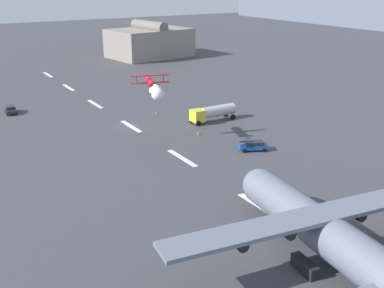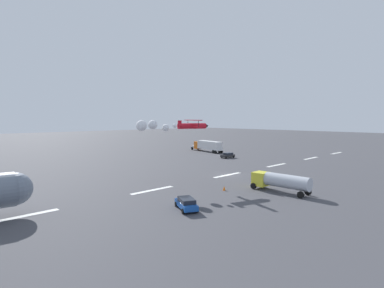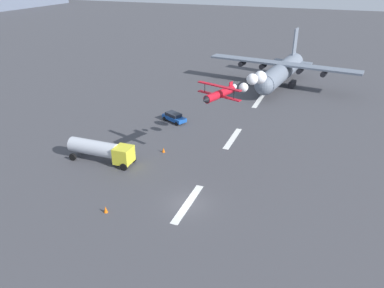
% 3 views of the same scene
% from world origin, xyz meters
% --- Properties ---
extents(ground_plane, '(440.00, 440.00, 0.00)m').
position_xyz_m(ground_plane, '(0.00, 0.00, 0.00)').
color(ground_plane, '#424247').
rests_on(ground_plane, ground).
extents(runway_stripe_0, '(8.00, 0.90, 0.01)m').
position_xyz_m(runway_stripe_0, '(-56.06, 0.00, 0.01)').
color(runway_stripe_0, white).
rests_on(runway_stripe_0, ground).
extents(runway_stripe_1, '(8.00, 0.90, 0.01)m').
position_xyz_m(runway_stripe_1, '(-37.37, 0.00, 0.01)').
color(runway_stripe_1, white).
rests_on(runway_stripe_1, ground).
extents(runway_stripe_2, '(8.00, 0.90, 0.01)m').
position_xyz_m(runway_stripe_2, '(-18.69, 0.00, 0.01)').
color(runway_stripe_2, white).
rests_on(runway_stripe_2, ground).
extents(runway_stripe_3, '(8.00, 0.90, 0.01)m').
position_xyz_m(runway_stripe_3, '(0.00, 0.00, 0.01)').
color(runway_stripe_3, white).
rests_on(runway_stripe_3, ground).
extents(runway_stripe_4, '(8.00, 0.90, 0.01)m').
position_xyz_m(runway_stripe_4, '(18.69, 0.00, 0.01)').
color(runway_stripe_4, white).
rests_on(runway_stripe_4, ground).
extents(runway_stripe_5, '(8.00, 0.90, 0.01)m').
position_xyz_m(runway_stripe_5, '(37.37, 0.00, 0.01)').
color(runway_stripe_5, white).
rests_on(runway_stripe_5, ground).
extents(stunt_biplane_red, '(12.89, 7.15, 1.98)m').
position_xyz_m(stunt_biplane_red, '(14.05, -2.09, 10.20)').
color(stunt_biplane_red, red).
extents(semi_truck_orange, '(5.82, 15.50, 3.70)m').
position_xyz_m(semi_truck_orange, '(-28.34, -32.52, 2.14)').
color(semi_truck_orange, silver).
rests_on(semi_truck_orange, ground).
extents(fuel_tanker_truck, '(2.88, 9.34, 2.90)m').
position_xyz_m(fuel_tanker_truck, '(5.04, 14.66, 1.75)').
color(fuel_tanker_truck, yellow).
rests_on(fuel_tanker_truck, ground).
extents(followme_car_yellow, '(4.40, 2.38, 1.52)m').
position_xyz_m(followme_car_yellow, '(-20.60, -16.97, 0.81)').
color(followme_car_yellow, '#262628').
rests_on(followme_car_yellow, ground).
extents(airport_staff_sedan, '(3.56, 4.85, 1.52)m').
position_xyz_m(airport_staff_sedan, '(21.76, 11.35, 0.81)').
color(airport_staff_sedan, '#194CA5').
rests_on(airport_staff_sedan, ground).
extents(traffic_cone_near, '(0.44, 0.44, 0.75)m').
position_xyz_m(traffic_cone_near, '(-4.79, 7.73, 0.38)').
color(traffic_cone_near, orange).
rests_on(traffic_cone_near, ground).
extents(traffic_cone_far, '(0.44, 0.44, 0.75)m').
position_xyz_m(traffic_cone_far, '(10.53, 8.05, 0.38)').
color(traffic_cone_far, orange).
rests_on(traffic_cone_far, ground).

